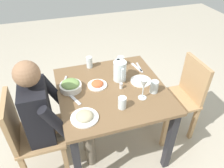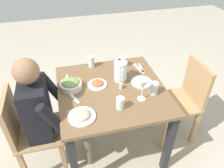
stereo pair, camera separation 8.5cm
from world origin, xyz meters
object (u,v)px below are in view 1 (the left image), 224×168
(salt_shaker, at_px, (121,86))
(chair_near, at_px, (29,133))
(water_glass_by_pitcher, at_px, (122,103))
(chair_far, at_px, (183,95))
(plate_yoghurt, at_px, (141,81))
(wine_glass, at_px, (144,84))
(diner_near, at_px, (51,116))
(dining_table, at_px, (112,99))
(water_glass_far_right, at_px, (89,62))
(salad_bowl, at_px, (71,86))
(water_glass_near_right, at_px, (154,87))
(water_pitcher, at_px, (120,71))
(plate_rice_curry, at_px, (97,84))
(plate_beans, at_px, (84,117))
(water_glass_far_left, at_px, (121,61))

(salt_shaker, bearing_deg, chair_near, -85.75)
(water_glass_by_pitcher, bearing_deg, chair_far, 107.49)
(water_glass_by_pitcher, bearing_deg, plate_yoghurt, 134.49)
(chair_far, bearing_deg, water_glass_by_pitcher, -72.51)
(wine_glass, bearing_deg, diner_near, -98.54)
(dining_table, height_order, water_glass_far_right, water_glass_far_right)
(chair_far, relative_size, water_glass_by_pitcher, 8.74)
(chair_near, relative_size, salt_shaker, 16.37)
(salad_bowl, bearing_deg, dining_table, 74.89)
(chair_near, distance_m, water_glass_near_right, 1.13)
(diner_near, relative_size, water_pitcher, 6.20)
(plate_yoghurt, bearing_deg, water_glass_far_right, -134.12)
(diner_near, distance_m, water_glass_by_pitcher, 0.60)
(plate_rice_curry, distance_m, water_glass_near_right, 0.50)
(chair_near, distance_m, plate_rice_curry, 0.71)
(plate_rice_curry, relative_size, water_glass_by_pitcher, 1.73)
(chair_near, relative_size, salad_bowl, 4.62)
(water_glass_far_right, height_order, water_glass_near_right, water_glass_far_right)
(plate_beans, distance_m, wine_glass, 0.53)
(chair_near, height_order, water_glass_by_pitcher, chair_near)
(water_glass_far_right, bearing_deg, diner_near, -42.16)
(water_pitcher, height_order, water_glass_by_pitcher, water_pitcher)
(plate_beans, bearing_deg, water_pitcher, 133.92)
(chair_far, xyz_separation_m, salad_bowl, (-0.12, -1.10, 0.28))
(chair_near, distance_m, plate_yoghurt, 1.08)
(chair_near, height_order, plate_rice_curry, chair_near)
(water_pitcher, xyz_separation_m, water_glass_near_right, (0.26, 0.22, -0.04))
(chair_near, distance_m, water_glass_far_right, 0.86)
(water_glass_far_left, distance_m, water_glass_near_right, 0.51)
(diner_near, xyz_separation_m, water_glass_near_right, (0.07, 0.88, 0.15))
(water_glass_far_right, bearing_deg, water_pitcher, 37.10)
(wine_glass, xyz_separation_m, salt_shaker, (-0.18, -0.13, -0.11))
(salad_bowl, relative_size, water_glass_near_right, 1.75)
(salad_bowl, xyz_separation_m, water_glass_by_pitcher, (0.35, 0.35, 0.01))
(water_glass_by_pitcher, relative_size, wine_glass, 0.52)
(diner_near, distance_m, salad_bowl, 0.30)
(dining_table, distance_m, diner_near, 0.56)
(chair_far, distance_m, plate_rice_curry, 0.91)
(water_glass_by_pitcher, bearing_deg, salt_shaker, 162.90)
(water_glass_far_right, height_order, wine_glass, wine_glass)
(plate_beans, relative_size, water_glass_by_pitcher, 2.10)
(dining_table, relative_size, salad_bowl, 4.91)
(chair_near, distance_m, wine_glass, 1.04)
(dining_table, distance_m, chair_far, 0.77)
(plate_beans, xyz_separation_m, salt_shaker, (-0.27, 0.38, 0.01))
(salt_shaker, bearing_deg, plate_rice_curry, -117.04)
(plate_rice_curry, relative_size, salt_shaker, 3.24)
(chair_near, bearing_deg, water_glass_far_left, 113.94)
(chair_far, xyz_separation_m, water_glass_far_right, (-0.43, -0.87, 0.30))
(wine_glass, bearing_deg, water_glass_by_pitcher, -73.05)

